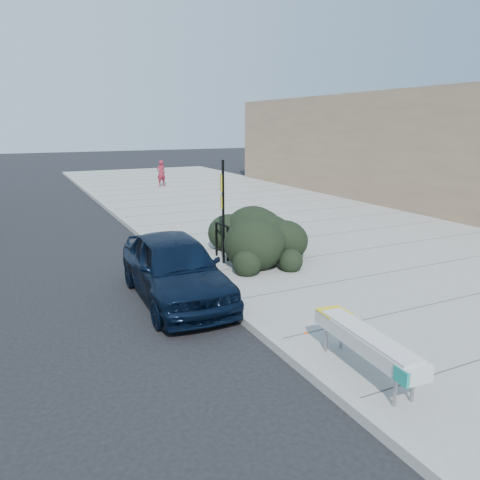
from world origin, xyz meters
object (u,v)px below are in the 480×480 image
Objects in this scene: bike_rack at (222,237)px; pedestrian at (161,173)px; bench at (366,341)px; sign_post at (223,206)px; sedan_navy at (175,267)px.

bike_rack is 15.84m from pedestrian.
sign_post reaches higher than bench.
sedan_navy is at bearing -141.15° from bike_rack.
sign_post is 2.60m from sedan_navy.
sign_post is at bearing 66.83° from pedestrian.
sign_post is at bearing 89.91° from bench.
pedestrian reaches higher than bench.
bike_rack reaches higher than bench.
sedan_navy is (-2.01, -2.01, -0.01)m from bike_rack.
bike_rack is at bearing 67.11° from pedestrian.
bench is 4.72m from sedan_navy.
bench is 1.44× the size of pedestrian.
bike_rack is 1.06m from sign_post.
bike_rack is 0.64× the size of pedestrian.
sedan_navy reaches higher than bench.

